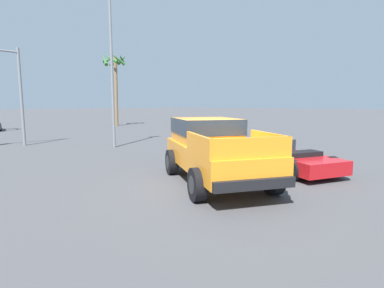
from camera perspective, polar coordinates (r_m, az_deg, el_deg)
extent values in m
plane|color=#424244|center=(8.97, 4.19, -7.85)|extent=(320.00, 320.00, 0.00)
cube|color=orange|center=(9.07, 4.60, -2.37)|extent=(4.25, 5.23, 0.68)
cube|color=orange|center=(9.89, 2.68, 2.69)|extent=(2.71, 2.80, 0.77)
cube|color=#1E2833|center=(9.88, 2.69, 3.48)|extent=(2.77, 2.86, 0.49)
cube|color=orange|center=(7.39, 1.21, -0.07)|extent=(1.07, 1.71, 0.48)
cube|color=orange|center=(8.18, 14.45, 0.43)|extent=(1.07, 1.71, 0.48)
cube|color=orange|center=(6.90, 11.31, -0.77)|extent=(1.72, 1.07, 0.48)
cube|color=black|center=(11.44, 0.25, -1.38)|extent=(1.80, 1.16, 0.24)
cube|color=black|center=(6.89, 11.85, -7.56)|extent=(1.80, 1.16, 0.24)
cylinder|color=black|center=(10.28, -3.87, -3.43)|extent=(0.69, 0.88, 0.84)
cylinder|color=#232326|center=(10.28, -3.87, -3.43)|extent=(0.51, 0.56, 0.46)
cylinder|color=black|center=(10.90, 6.99, -2.84)|extent=(0.69, 0.88, 0.84)
cylinder|color=#232326|center=(10.90, 6.99, -2.84)|extent=(0.51, 0.56, 0.46)
cylinder|color=black|center=(7.43, 1.00, -7.72)|extent=(0.69, 0.88, 0.84)
cylinder|color=#232326|center=(7.43, 1.00, -7.72)|extent=(0.51, 0.56, 0.46)
cylinder|color=black|center=(8.26, 15.16, -6.42)|extent=(0.69, 0.88, 0.84)
cylinder|color=#232326|center=(8.26, 15.16, -6.42)|extent=(0.51, 0.56, 0.46)
cube|color=#B21419|center=(11.37, 17.66, -2.77)|extent=(3.26, 4.40, 0.45)
cube|color=#1E2833|center=(11.65, 16.35, -0.33)|extent=(1.35, 0.67, 0.41)
cube|color=black|center=(10.80, 20.12, -1.76)|extent=(1.49, 1.09, 0.16)
cylinder|color=black|center=(11.91, 10.72, -2.47)|extent=(0.48, 0.69, 0.66)
cylinder|color=#9E9EA3|center=(11.91, 10.72, -2.47)|extent=(0.36, 0.43, 0.36)
cylinder|color=black|center=(12.86, 16.93, -1.93)|extent=(0.48, 0.69, 0.66)
cylinder|color=#9E9EA3|center=(12.86, 16.93, -1.93)|extent=(0.36, 0.43, 0.36)
cylinder|color=black|center=(9.92, 18.57, -4.75)|extent=(0.48, 0.69, 0.66)
cylinder|color=#9E9EA3|center=(9.92, 18.57, -4.75)|extent=(0.36, 0.43, 0.36)
cylinder|color=black|center=(11.05, 25.12, -3.84)|extent=(0.48, 0.69, 0.66)
cylinder|color=#9E9EA3|center=(11.05, 25.12, -3.84)|extent=(0.36, 0.43, 0.36)
cylinder|color=black|center=(31.90, -32.77, 2.68)|extent=(0.32, 0.68, 0.65)
cylinder|color=#9E9EA3|center=(31.90, -32.77, 2.68)|extent=(0.29, 0.39, 0.36)
cylinder|color=slate|center=(19.83, -29.75, 7.68)|extent=(0.16, 0.16, 5.52)
cylinder|color=slate|center=(17.22, -15.01, 13.11)|extent=(0.14, 0.14, 8.23)
cylinder|color=brown|center=(34.48, -14.27, 9.59)|extent=(0.36, 0.51, 7.47)
cone|color=#2D6028|center=(35.29, -13.16, 15.38)|extent=(0.52, 1.86, 1.00)
cone|color=#2D6028|center=(35.68, -14.30, 15.05)|extent=(1.39, 1.29, 1.37)
cone|color=#2D6028|center=(35.42, -15.55, 15.24)|extent=(1.68, 0.77, 1.06)
cone|color=#2D6028|center=(34.62, -16.32, 15.16)|extent=(1.00, 1.97, 1.54)
cone|color=#2D6028|center=(34.07, -15.36, 15.51)|extent=(1.14, 1.78, 1.17)
cone|color=#2D6028|center=(33.98, -14.00, 15.48)|extent=(1.78, 0.75, 1.35)
cone|color=#2D6028|center=(34.71, -13.30, 15.56)|extent=(1.34, 1.31, 0.89)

